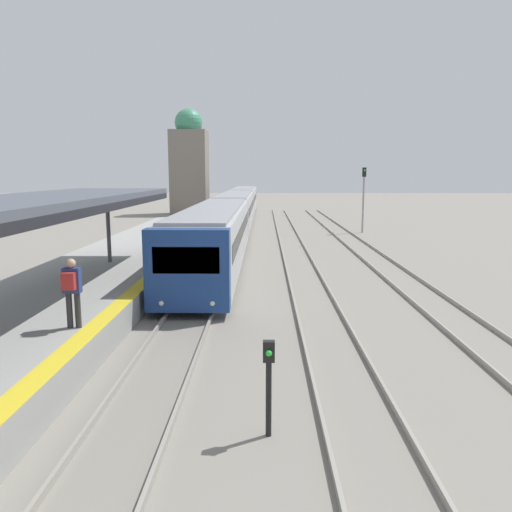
# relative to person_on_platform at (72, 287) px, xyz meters

# --- Properties ---
(person_on_platform) EXTENTS (0.40, 0.40, 1.66)m
(person_on_platform) POSITION_rel_person_on_platform_xyz_m (0.00, 0.00, 0.00)
(person_on_platform) COLOR #2D2D33
(person_on_platform) RESTS_ON station_platform
(train_near) EXTENTS (2.63, 52.33, 2.94)m
(train_near) POSITION_rel_person_on_platform_xyz_m (2.15, 29.59, -0.20)
(train_near) COLOR navy
(train_near) RESTS_ON ground_plane
(signal_post_near) EXTENTS (0.20, 0.21, 1.70)m
(signal_post_near) POSITION_rel_person_on_platform_xyz_m (4.59, -3.33, -0.78)
(signal_post_near) COLOR black
(signal_post_near) RESTS_ON ground_plane
(signal_mast_far) EXTENTS (0.28, 0.29, 4.98)m
(signal_mast_far) POSITION_rel_person_on_platform_xyz_m (12.12, 27.27, 1.30)
(signal_mast_far) COLOR gray
(signal_mast_far) RESTS_ON ground_plane
(distant_domed_building) EXTENTS (4.00, 4.00, 11.67)m
(distant_domed_building) POSITION_rel_person_on_platform_xyz_m (-3.92, 45.54, 3.70)
(distant_domed_building) COLOR slate
(distant_domed_building) RESTS_ON ground_plane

